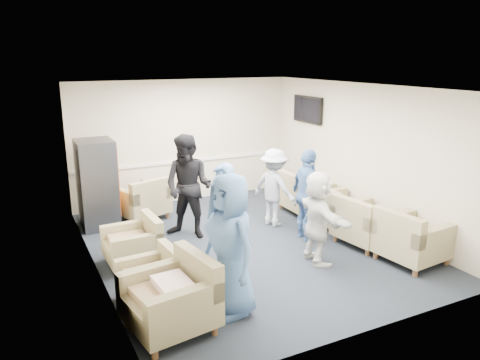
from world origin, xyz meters
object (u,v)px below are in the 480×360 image
person_front_right (318,217)px  armchair_right_midnear (364,224)px  armchair_left_far (136,244)px  person_mid_left (223,220)px  armchair_left_near (174,300)px  vending_machine (97,184)px  armchair_right_far (303,195)px  armchair_corner (143,201)px  armchair_right_near (410,240)px  person_back_right (274,188)px  armchair_left_mid (154,280)px  person_front_left (230,245)px  armchair_right_midfar (336,210)px  person_mid_right (307,195)px  person_back_left (189,187)px

person_front_right → armchair_right_midnear: bearing=-71.5°
armchair_left_far → person_mid_left: size_ratio=0.48×
armchair_left_near → vending_machine: vending_machine is taller
armchair_right_far → armchair_corner: (-3.12, 1.09, -0.00)m
armchair_right_midnear → vending_machine: 4.96m
armchair_right_near → person_back_right: 2.68m
armchair_left_mid → armchair_right_midnear: (3.82, 0.26, 0.07)m
vending_machine → person_mid_left: (1.28, -2.94, 0.01)m
armchair_right_midnear → person_front_left: (-3.03, -0.97, 0.55)m
armchair_right_midnear → person_mid_left: size_ratio=0.60×
armchair_left_far → person_mid_left: person_mid_left is taller
armchair_right_midfar → armchair_right_far: bearing=3.0°
person_mid_left → person_back_right: 2.31m
vending_machine → armchair_right_near: bearing=-43.7°
armchair_corner → person_mid_right: (2.32, -2.38, 0.46)m
armchair_left_near → person_back_right: 3.89m
person_back_right → armchair_right_near: bearing=-178.8°
armchair_left_near → person_back_left: bearing=147.2°
armchair_right_midfar → armchair_corner: bearing=56.3°
armchair_right_far → person_mid_left: 3.34m
armchair_left_far → person_back_left: 1.50m
person_mid_right → armchair_right_midfar: bearing=-67.8°
armchair_left_near → armchair_corner: bearing=161.1°
armchair_right_near → armchair_corner: bearing=33.4°
armchair_right_midnear → person_back_right: size_ratio=0.68×
armchair_left_near → armchair_left_mid: bearing=173.0°
person_front_left → person_back_left: bearing=159.8°
armchair_right_midfar → person_back_right: person_back_right is taller
armchair_left_far → person_back_right: (2.84, 0.55, 0.43)m
armchair_corner → armchair_left_near: bearing=61.6°
armchair_right_midfar → person_mid_right: 1.00m
armchair_corner → person_front_left: bearing=72.2°
armchair_right_midfar → vending_machine: vending_machine is taller
armchair_right_far → vending_machine: bearing=76.1°
armchair_left_mid → person_back_right: size_ratio=0.53×
person_front_left → person_mid_right: 2.80m
person_mid_right → person_mid_left: bearing=114.7°
armchair_left_far → armchair_left_mid: bearing=-4.9°
armchair_corner → person_mid_right: 3.35m
person_front_left → person_back_left: (0.46, 2.68, 0.02)m
person_back_left → person_back_right: (1.68, -0.16, -0.18)m
armchair_left_mid → person_front_left: size_ratio=0.43×
armchair_left_near → armchair_left_mid: size_ratio=1.36×
armchair_right_far → person_back_left: (-2.62, -0.24, 0.57)m
person_mid_left → person_mid_right: bearing=88.6°
person_front_left → person_mid_right: bearing=115.0°
armchair_right_midnear → person_front_right: size_ratio=0.68×
armchair_left_mid → person_mid_right: (3.06, 0.92, 0.52)m
armchair_left_mid → armchair_left_near: bearing=-2.0°
vending_machine → person_back_right: vending_machine is taller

